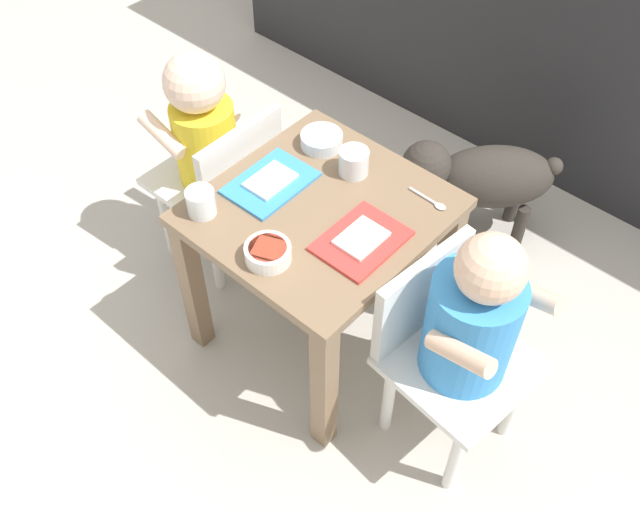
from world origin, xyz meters
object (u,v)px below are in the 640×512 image
food_tray_left (270,182)px  cereal_bowl_left_side (268,253)px  dining_table (320,237)px  dog (480,176)px  water_cup_left (354,163)px  seated_child_right (467,324)px  seated_child_left (208,139)px  veggie_bowl_far (322,139)px  spoon_by_left_tray (431,201)px  food_tray_right (361,240)px  water_cup_right (201,204)px

food_tray_left → cereal_bowl_left_side: (0.15, -0.16, 0.01)m
dining_table → cereal_bowl_left_side: 0.22m
dog → food_tray_left: (-0.22, -0.59, 0.25)m
water_cup_left → dog: bearing=76.1°
dog → food_tray_left: size_ratio=1.96×
seated_child_right → dining_table: bearing=178.0°
seated_child_right → food_tray_left: seated_child_right is taller
seated_child_left → veggie_bowl_far: 0.30m
seated_child_right → water_cup_left: (-0.42, 0.15, 0.07)m
food_tray_left → cereal_bowl_left_side: size_ratio=2.07×
water_cup_left → cereal_bowl_left_side: size_ratio=0.72×
seated_child_left → spoon_by_left_tray: bearing=14.5°
dining_table → food_tray_right: bearing=-8.1°
seated_child_right → spoon_by_left_tray: seated_child_right is taller
food_tray_left → veggie_bowl_far: veggie_bowl_far is taller
veggie_bowl_far → spoon_by_left_tray: size_ratio=1.01×
seated_child_left → food_tray_right: 0.54m
dog → cereal_bowl_left_side: size_ratio=4.06×
food_tray_left → water_cup_left: bearing=54.1°
seated_child_right → spoon_by_left_tray: (-0.23, 0.19, 0.05)m
dog → spoon_by_left_tray: spoon_by_left_tray is taller
food_tray_left → cereal_bowl_left_side: 0.22m
cereal_bowl_left_side → water_cup_right: bearing=179.8°
seated_child_right → veggie_bowl_far: bearing=162.3°
food_tray_right → veggie_bowl_far: bearing=146.6°
seated_child_right → cereal_bowl_left_side: size_ratio=6.89×
seated_child_left → dining_table: bearing=-4.0°
dining_table → water_cup_right: 0.28m
seated_child_right → food_tray_right: 0.28m
dining_table → food_tray_left: 0.17m
seated_child_left → water_cup_right: seated_child_left is taller
cereal_bowl_left_side → seated_child_left: bearing=153.6°
dining_table → seated_child_right: bearing=-2.0°
dining_table → food_tray_right: size_ratio=2.71×
seated_child_right → cereal_bowl_left_side: bearing=-156.3°
food_tray_right → cereal_bowl_left_side: bearing=-124.4°
seated_child_right → food_tray_left: (-0.54, -0.00, 0.05)m
water_cup_left → veggie_bowl_far: (-0.12, 0.02, -0.01)m
cereal_bowl_left_side → food_tray_left: bearing=133.3°
seated_child_left → water_cup_right: size_ratio=10.22×
seated_child_left → spoon_by_left_tray: (0.57, 0.15, 0.05)m
food_tray_left → spoon_by_left_tray: 0.36m
seated_child_right → seated_child_left: bearing=177.0°
food_tray_right → veggie_bowl_far: veggie_bowl_far is taller
cereal_bowl_left_side → spoon_by_left_tray: size_ratio=0.97×
dining_table → water_cup_right: (-0.18, -0.18, 0.12)m
seated_child_left → cereal_bowl_left_side: seated_child_left is taller
seated_child_left → water_cup_right: (0.22, -0.21, 0.07)m
dog → water_cup_left: size_ratio=5.66×
seated_child_left → water_cup_left: size_ratio=9.36×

